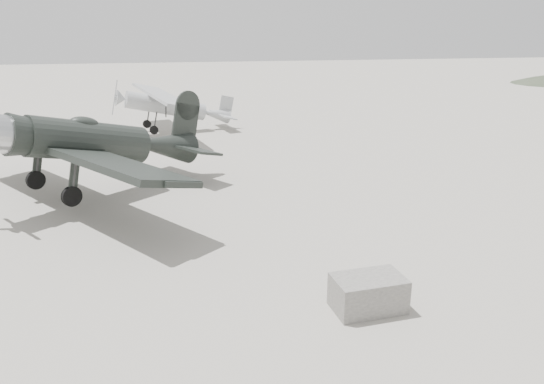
{
  "coord_description": "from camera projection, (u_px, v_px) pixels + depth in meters",
  "views": [
    {
      "loc": [
        -1.73,
        -15.44,
        7.11
      ],
      "look_at": [
        1.34,
        1.44,
        1.5
      ],
      "focal_mm": 35.0,
      "sensor_mm": 36.0,
      "label": 1
    }
  ],
  "objects": [
    {
      "name": "highwing_monoplane",
      "position": [
        171.0,
        103.0,
        34.29
      ],
      "size": [
        7.86,
        10.98,
        3.11
      ],
      "rotation": [
        0.0,
        0.23,
        0.24
      ],
      "color": "#9B9EA0",
      "rests_on": "ground"
    },
    {
      "name": "lowwing_monoplane",
      "position": [
        98.0,
        142.0,
        21.59
      ],
      "size": [
        11.21,
        12.24,
        4.4
      ],
      "rotation": [
        0.0,
        0.24,
        0.64
      ],
      "color": "black",
      "rests_on": "ground"
    },
    {
      "name": "equipment_block",
      "position": [
        368.0,
        293.0,
        13.52
      ],
      "size": [
        1.9,
        1.3,
        0.9
      ],
      "primitive_type": "cube",
      "rotation": [
        0.0,
        0.0,
        0.1
      ],
      "color": "#5F5C58",
      "rests_on": "ground"
    },
    {
      "name": "ground",
      "position": [
        239.0,
        253.0,
        16.95
      ],
      "size": [
        160.0,
        160.0,
        0.0
      ],
      "primitive_type": "plane",
      "color": "gray",
      "rests_on": "ground"
    }
  ]
}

